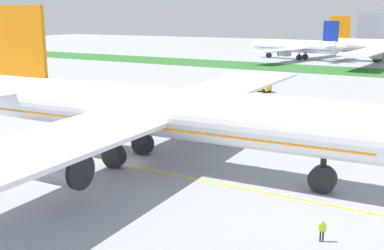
# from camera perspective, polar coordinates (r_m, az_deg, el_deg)

# --- Properties ---
(ground_plane) EXTENTS (600.00, 600.00, 0.00)m
(ground_plane) POSITION_cam_1_polar(r_m,az_deg,el_deg) (56.17, -7.51, -4.40)
(ground_plane) COLOR #9399A0
(ground_plane) RESTS_ON ground
(apron_taxi_line) EXTENTS (280.00, 0.36, 0.01)m
(apron_taxi_line) POSITION_cam_1_polar(r_m,az_deg,el_deg) (55.33, -8.23, -4.69)
(apron_taxi_line) COLOR yellow
(apron_taxi_line) RESTS_ON ground
(grass_median_strip) EXTENTS (320.00, 24.00, 0.10)m
(grass_median_strip) POSITION_cam_1_polar(r_m,az_deg,el_deg) (155.93, 18.36, 6.13)
(grass_median_strip) COLOR #2D6628
(grass_median_strip) RESTS_ON ground
(airliner_foreground) EXTENTS (58.59, 93.91, 17.91)m
(airliner_foreground) POSITION_cam_1_polar(r_m,az_deg,el_deg) (53.68, -5.06, 1.55)
(airliner_foreground) COLOR white
(airliner_foreground) RESTS_ON ground
(ground_crew_wingwalker_port) EXTENTS (0.55, 0.43, 1.71)m
(ground_crew_wingwalker_port) POSITION_cam_1_polar(r_m,az_deg,el_deg) (37.78, 15.27, -11.87)
(ground_crew_wingwalker_port) COLOR black
(ground_crew_wingwalker_port) RESTS_ON ground
(ground_crew_marshaller_front) EXTENTS (0.28, 0.58, 1.66)m
(ground_crew_marshaller_front) POSITION_cam_1_polar(r_m,az_deg,el_deg) (56.52, -21.29, -4.02)
(ground_crew_marshaller_front) COLOR black
(ground_crew_marshaller_front) RESTS_ON ground
(service_truck_fuel_bowser) EXTENTS (5.32, 3.40, 2.66)m
(service_truck_fuel_bowser) POSITION_cam_1_polar(r_m,az_deg,el_deg) (108.64, 8.13, 4.73)
(service_truck_fuel_bowser) COLOR yellow
(service_truck_fuel_bowser) RESTS_ON ground
(parked_airliner_far_left) EXTENTS (40.54, 63.67, 14.97)m
(parked_airliner_far_left) POSITION_cam_1_polar(r_m,az_deg,el_deg) (192.13, 12.55, 9.13)
(parked_airliner_far_left) COLOR white
(parked_airliner_far_left) RESTS_ON ground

